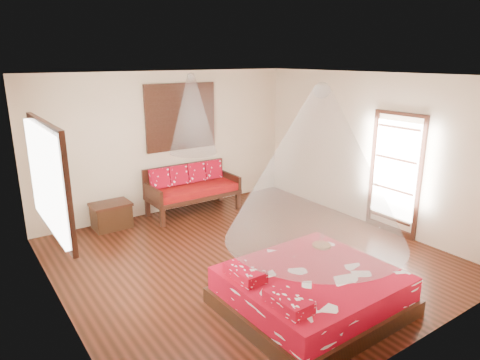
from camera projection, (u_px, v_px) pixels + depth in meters
The scene contains 10 objects.
room at pixel (249, 172), 6.37m from camera, with size 5.54×5.54×2.84m.
bed at pixel (311, 291), 5.31m from camera, with size 2.07×1.87×0.64m.
daybed at pixel (191, 187), 8.65m from camera, with size 1.82×0.81×0.95m.
storage_chest at pixel (111, 215), 7.87m from camera, with size 0.70×0.52×0.48m.
shutter_panel at pixel (181, 117), 8.53m from camera, with size 1.52×0.06×1.32m.
window_left at pixel (51, 178), 4.96m from camera, with size 0.10×1.74×1.34m.
glazed_door at pixel (395, 175), 7.48m from camera, with size 0.08×1.02×2.16m.
wine_tray at pixel (322, 243), 5.96m from camera, with size 0.26×0.26×0.21m.
mosquito_net_main at pixel (318, 166), 4.87m from camera, with size 2.15×2.15×1.80m, color silver.
mosquito_net_daybed at pixel (192, 114), 8.13m from camera, with size 0.92×0.92×1.50m, color silver.
Camera 1 is at (-3.63, -4.97, 3.05)m, focal length 32.00 mm.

